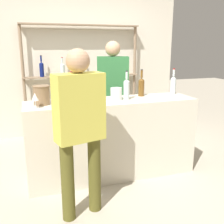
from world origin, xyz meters
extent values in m
plane|color=#B2A893|center=(0.00, 0.00, 0.00)|extent=(16.00, 16.00, 0.00)
cube|color=beige|center=(0.00, 0.00, 0.48)|extent=(2.03, 0.52, 0.95)
cube|color=beige|center=(0.00, 1.86, 1.40)|extent=(3.63, 0.12, 2.80)
cylinder|color=#897056|center=(-0.99, 1.68, 0.96)|extent=(0.05, 0.05, 1.93)
cylinder|color=#897056|center=(0.99, 1.68, 0.96)|extent=(0.05, 0.05, 1.93)
cube|color=#897056|center=(0.00, 1.68, 1.92)|extent=(2.03, 0.18, 0.02)
cube|color=#897056|center=(0.00, 1.68, 1.06)|extent=(2.03, 0.18, 0.02)
cylinder|color=#0F1956|center=(-0.69, 1.68, 1.18)|extent=(0.07, 0.07, 0.22)
cone|color=#0F1956|center=(-0.69, 1.68, 1.30)|extent=(0.07, 0.07, 0.03)
cylinder|color=#0F1956|center=(-0.69, 1.68, 1.37)|extent=(0.03, 0.03, 0.10)
cylinder|color=black|center=(-0.69, 1.68, 1.42)|extent=(0.03, 0.03, 0.01)
cylinder|color=silver|center=(-0.34, 1.68, 1.16)|extent=(0.08, 0.08, 0.19)
cone|color=silver|center=(-0.34, 1.68, 1.27)|extent=(0.08, 0.08, 0.03)
cylinder|color=silver|center=(-0.34, 1.68, 1.33)|extent=(0.03, 0.03, 0.08)
cylinder|color=maroon|center=(-0.34, 1.68, 1.38)|extent=(0.03, 0.03, 0.01)
cylinder|color=black|center=(0.00, 1.68, 1.17)|extent=(0.07, 0.07, 0.20)
cone|color=black|center=(0.00, 1.68, 1.29)|extent=(0.07, 0.07, 0.03)
cylinder|color=black|center=(0.00, 1.68, 1.34)|extent=(0.03, 0.03, 0.08)
cylinder|color=black|center=(0.00, 1.68, 1.39)|extent=(0.03, 0.03, 0.01)
cylinder|color=silver|center=(0.34, 1.68, 1.17)|extent=(0.07, 0.07, 0.20)
cone|color=silver|center=(0.34, 1.68, 1.29)|extent=(0.07, 0.07, 0.03)
cylinder|color=silver|center=(0.34, 1.68, 1.34)|extent=(0.03, 0.03, 0.07)
cylinder|color=maroon|center=(0.34, 1.68, 1.38)|extent=(0.03, 0.03, 0.01)
cylinder|color=#0F1956|center=(0.69, 1.68, 1.16)|extent=(0.08, 0.08, 0.18)
cone|color=#0F1956|center=(0.69, 1.68, 1.27)|extent=(0.08, 0.08, 0.03)
cylinder|color=#0F1956|center=(0.69, 1.68, 1.33)|extent=(0.03, 0.03, 0.09)
cylinder|color=black|center=(0.69, 1.68, 1.38)|extent=(0.03, 0.03, 0.01)
cylinder|color=silver|center=(0.90, 0.15, 1.06)|extent=(0.07, 0.07, 0.20)
cone|color=silver|center=(0.90, 0.15, 1.17)|extent=(0.07, 0.07, 0.03)
cylinder|color=silver|center=(0.90, 0.15, 1.23)|extent=(0.03, 0.03, 0.09)
cylinder|color=maroon|center=(0.90, 0.15, 1.28)|extent=(0.03, 0.03, 0.01)
cylinder|color=silver|center=(0.18, -0.01, 1.06)|extent=(0.07, 0.07, 0.22)
cone|color=silver|center=(0.18, -0.01, 1.19)|extent=(0.07, 0.07, 0.03)
cylinder|color=silver|center=(0.18, -0.01, 1.24)|extent=(0.03, 0.03, 0.08)
cylinder|color=#232328|center=(0.18, -0.01, 1.29)|extent=(0.03, 0.03, 0.01)
cylinder|color=brown|center=(-0.45, 0.13, 1.06)|extent=(0.09, 0.09, 0.22)
cone|color=brown|center=(-0.45, 0.13, 1.19)|extent=(0.09, 0.09, 0.04)
cylinder|color=brown|center=(-0.45, 0.13, 1.25)|extent=(0.03, 0.03, 0.07)
cylinder|color=maroon|center=(-0.45, 0.13, 1.29)|extent=(0.04, 0.04, 0.01)
cylinder|color=brown|center=(0.44, 0.14, 1.05)|extent=(0.08, 0.08, 0.20)
cone|color=brown|center=(0.44, 0.14, 1.17)|extent=(0.08, 0.08, 0.03)
cylinder|color=brown|center=(0.44, 0.14, 1.24)|extent=(0.03, 0.03, 0.09)
cylinder|color=#232328|center=(0.44, 0.14, 1.29)|extent=(0.03, 0.03, 0.01)
cylinder|color=silver|center=(-0.87, -0.13, 0.96)|extent=(0.06, 0.06, 0.00)
cylinder|color=silver|center=(-0.87, -0.13, 1.00)|extent=(0.01, 0.01, 0.08)
cone|color=silver|center=(-0.87, -0.13, 1.07)|extent=(0.07, 0.07, 0.08)
cylinder|color=#846647|center=(-0.80, 0.02, 1.05)|extent=(0.17, 0.17, 0.20)
cylinder|color=#846647|center=(-0.80, 0.02, 1.16)|extent=(0.18, 0.18, 0.01)
cylinder|color=silver|center=(0.06, 0.01, 1.03)|extent=(0.14, 0.14, 0.15)
sphere|color=tan|center=(0.06, 0.05, 0.98)|extent=(0.02, 0.02, 0.02)
sphere|color=tan|center=(0.08, 0.01, 1.03)|extent=(0.02, 0.02, 0.02)
sphere|color=tan|center=(0.06, 0.04, 0.97)|extent=(0.02, 0.02, 0.02)
sphere|color=tan|center=(0.06, 0.05, 1.00)|extent=(0.02, 0.02, 0.02)
sphere|color=tan|center=(0.06, 0.06, 0.98)|extent=(0.02, 0.02, 0.02)
cylinder|color=black|center=(0.12, 0.79, 0.40)|extent=(0.13, 0.13, 0.80)
cylinder|color=black|center=(0.40, 0.71, 0.40)|extent=(0.13, 0.13, 0.80)
cube|color=#2D6B38|center=(0.26, 0.75, 1.11)|extent=(0.49, 0.32, 0.63)
sphere|color=tan|center=(0.26, 0.75, 1.54)|extent=(0.22, 0.22, 0.22)
cylinder|color=brown|center=(-0.39, -0.64, 0.38)|extent=(0.12, 0.12, 0.76)
cylinder|color=brown|center=(-0.66, -0.71, 0.38)|extent=(0.12, 0.12, 0.76)
cube|color=#D1C64C|center=(-0.52, -0.68, 1.06)|extent=(0.47, 0.29, 0.60)
sphere|color=tan|center=(-0.52, -0.68, 1.46)|extent=(0.21, 0.21, 0.21)
camera|label=1|loc=(-0.94, -2.88, 1.59)|focal=42.00mm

